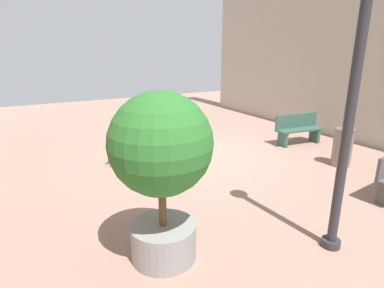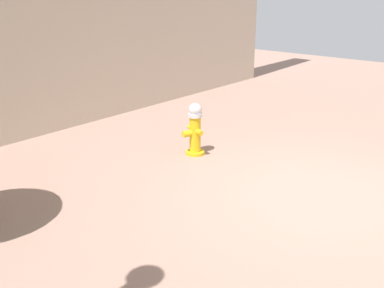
# 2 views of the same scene
# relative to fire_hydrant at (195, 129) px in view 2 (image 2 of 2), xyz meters

# --- Properties ---
(ground_plane) EXTENTS (23.40, 23.40, 0.00)m
(ground_plane) POSITION_rel_fire_hydrant_xyz_m (-2.32, 0.21, -0.43)
(ground_plane) COLOR #9E7A6B
(fire_hydrant) EXTENTS (0.41, 0.39, 0.87)m
(fire_hydrant) POSITION_rel_fire_hydrant_xyz_m (0.00, 0.00, 0.00)
(fire_hydrant) COLOR gold
(fire_hydrant) RESTS_ON ground_plane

